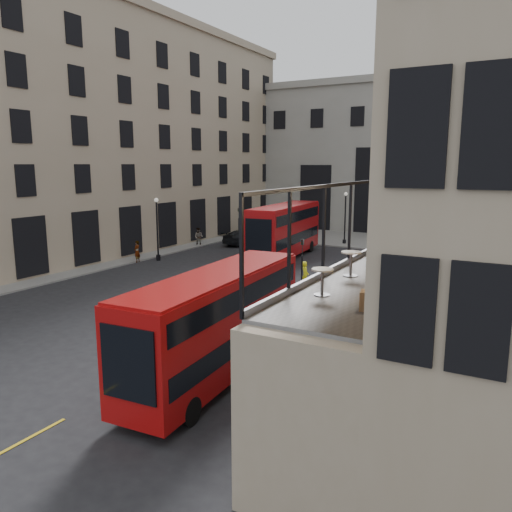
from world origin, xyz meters
The scene contains 31 objects.
ground centered at (0.00, 0.00, 0.00)m, with size 140.00×140.00×0.00m, color black.
host_building_main centered at (9.95, 0.00, 7.79)m, with size 7.26×11.40×15.10m.
host_frontage centered at (6.50, 0.00, 2.25)m, with size 3.00×11.00×4.50m, color tan.
cafe_floor centered at (6.50, 0.00, 4.55)m, with size 3.00×10.00×0.10m, color slate.
building_left centered at (-26.96, 20.00, 11.38)m, with size 14.60×50.60×22.00m.
gateway centered at (-5.00, 47.99, 9.39)m, with size 35.00×10.60×18.00m.
pavement_far centered at (-6.00, 38.00, 0.06)m, with size 40.00×12.00×0.12m, color slate.
pavement_left centered at (-22.00, 12.00, 0.06)m, with size 8.00×48.00×0.12m, color slate.
traffic_light_near centered at (-1.00, 12.00, 2.42)m, with size 0.16×0.20×3.80m.
traffic_light_far centered at (-15.00, 28.00, 2.42)m, with size 0.16×0.20×3.80m.
street_lamp_a centered at (-17.00, 18.00, 2.39)m, with size 0.36×0.36×5.33m.
street_lamp_b centered at (-6.00, 34.00, 2.39)m, with size 0.36×0.36×5.33m.
bus_near centered at (0.50, 0.74, 2.31)m, with size 2.99×10.42×4.11m.
bus_far centered at (-8.12, 24.35, 2.61)m, with size 3.79×11.84×4.64m.
car_a centered at (-6.43, 17.38, 0.81)m, with size 1.91×4.74×1.61m, color #9FA0A7.
car_b centered at (0.46, 26.26, 0.76)m, with size 1.62×4.64×1.53m, color #A4270A.
car_c centered at (-14.73, 28.96, 0.76)m, with size 2.13×5.24×1.52m, color black.
bicycle centered at (-6.47, 9.23, 0.48)m, with size 0.63×1.82×0.95m, color gray.
cyclist centered at (-1.88, 14.54, 0.98)m, with size 0.71×0.47×1.95m, color yellow.
pedestrian_a centered at (-18.39, 25.87, 0.93)m, with size 0.90×0.70×1.86m, color gray.
pedestrian_b centered at (-12.45, 39.45, 0.93)m, with size 1.20×0.69×1.86m, color gray.
pedestrian_c centered at (0.42, 39.16, 0.79)m, with size 0.92×0.38×1.57m, color gray.
pedestrian_d centered at (4.57, 33.96, 0.83)m, with size 0.81×0.53×1.66m, color gray.
pedestrian_e centered at (-18.00, 16.51, 0.91)m, with size 0.67×0.44×1.83m, color gray.
cafe_table_near centered at (5.82, -2.13, 5.09)m, with size 0.59×0.59×0.74m.
cafe_table_mid centered at (5.74, 0.52, 5.13)m, with size 0.63×0.63×0.79m.
cafe_table_far centered at (6.00, 3.19, 5.08)m, with size 0.59×0.59×0.73m.
cafe_chair_a centered at (7.36, -2.87, 4.87)m, with size 0.52×0.52×0.89m.
cafe_chair_b centered at (7.65, 0.02, 4.85)m, with size 0.42×0.42×0.82m.
cafe_chair_c centered at (7.31, -0.36, 4.88)m, with size 0.47×0.47×0.92m.
cafe_chair_d centered at (7.60, 2.97, 4.85)m, with size 0.43×0.43×0.81m.
Camera 1 is at (10.64, -14.46, 8.11)m, focal length 35.00 mm.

